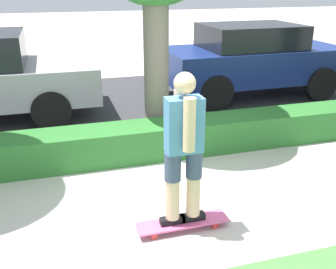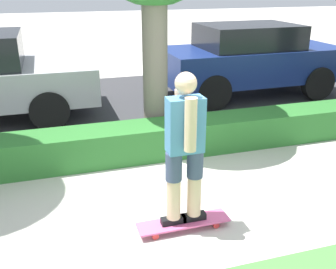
{
  "view_description": "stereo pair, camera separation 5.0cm",
  "coord_description": "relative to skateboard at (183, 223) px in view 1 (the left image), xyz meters",
  "views": [
    {
      "loc": [
        -1.31,
        -3.6,
        2.45
      ],
      "look_at": [
        -0.07,
        0.6,
        0.72
      ],
      "focal_mm": 42.0,
      "sensor_mm": 36.0,
      "label": 1
    },
    {
      "loc": [
        -1.35,
        -3.58,
        2.45
      ],
      "look_at": [
        -0.07,
        0.6,
        0.72
      ],
      "focal_mm": 42.0,
      "sensor_mm": 36.0,
      "label": 2
    }
  ],
  "objects": [
    {
      "name": "ground_plane",
      "position": [
        0.17,
        0.29,
        -0.07
      ],
      "size": [
        60.0,
        60.0,
        0.0
      ],
      "primitive_type": "plane",
      "color": "#BCB7AD"
    },
    {
      "name": "street_asphalt",
      "position": [
        0.17,
        4.49,
        -0.07
      ],
      "size": [
        15.78,
        5.0,
        0.01
      ],
      "color": "#38383A",
      "rests_on": "ground_plane"
    },
    {
      "name": "hedge_row",
      "position": [
        0.17,
        1.89,
        0.17
      ],
      "size": [
        15.78,
        0.6,
        0.49
      ],
      "color": "#2D702D",
      "rests_on": "ground_plane"
    },
    {
      "name": "skateboard",
      "position": [
        0.0,
        0.0,
        0.0
      ],
      "size": [
        0.98,
        0.24,
        0.09
      ],
      "color": "#DB5B93",
      "rests_on": "ground_plane"
    },
    {
      "name": "skater_person",
      "position": [
        0.0,
        0.0,
        0.86
      ],
      "size": [
        0.48,
        0.41,
        1.59
      ],
      "color": "black",
      "rests_on": "skateboard"
    },
    {
      "name": "parked_car_middle",
      "position": [
        3.1,
        4.47,
        0.75
      ],
      "size": [
        3.96,
        1.78,
        1.56
      ],
      "rotation": [
        0.0,
        0.0,
        0.02
      ],
      "color": "navy",
      "rests_on": "ground_plane"
    }
  ]
}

